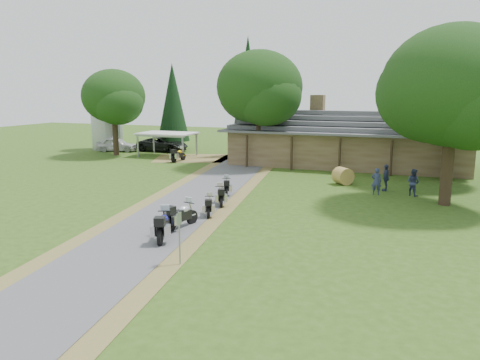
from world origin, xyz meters
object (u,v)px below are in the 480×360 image
at_px(silo, 107,118).
at_px(motorcycle_row_c, 209,205).
at_px(motorcycle_row_e, 227,185).
at_px(motorcycle_carport_a, 178,154).
at_px(lodge, 348,138).
at_px(hay_bale, 343,176).
at_px(motorcycle_row_a, 163,224).
at_px(car_dark_suv, 163,141).
at_px(carport, 168,144).
at_px(motorcycle_row_d, 221,194).
at_px(motorcycle_row_b, 181,214).
at_px(car_white_sedan, 117,143).

relative_size(silo, motorcycle_row_c, 4.21).
xyz_separation_m(motorcycle_row_e, motorcycle_carport_a, (-9.59, 11.57, 0.11)).
bearing_deg(silo, lodge, -4.11).
xyz_separation_m(motorcycle_row_e, hay_bale, (6.55, 5.96, 0.02)).
distance_m(lodge, motorcycle_row_a, 25.38).
xyz_separation_m(silo, hay_bale, (28.16, -11.23, -2.92)).
distance_m(car_dark_suv, motorcycle_row_a, 31.47).
bearing_deg(carport, motorcycle_carport_a, -47.05).
bearing_deg(motorcycle_row_c, motorcycle_row_d, -12.72).
distance_m(lodge, motorcycle_row_e, 16.32).
distance_m(car_dark_suv, motorcycle_row_c, 27.71).
relative_size(lodge, carport, 3.85).
xyz_separation_m(car_dark_suv, motorcycle_row_c, (15.81, -22.76, -0.59)).
distance_m(motorcycle_row_a, motorcycle_row_b, 1.89).
height_order(car_white_sedan, car_dark_suv, car_dark_suv).
xyz_separation_m(carport, car_white_sedan, (-7.12, 1.43, -0.27)).
bearing_deg(motorcycle_carport_a, motorcycle_row_d, -138.75).
bearing_deg(motorcycle_row_b, motorcycle_row_a, -164.79).
bearing_deg(motorcycle_row_b, motorcycle_row_e, 18.64).
relative_size(car_white_sedan, motorcycle_row_b, 2.72).
height_order(carport, motorcycle_row_b, carport).
bearing_deg(silo, carport, -16.65).
height_order(car_white_sedan, motorcycle_row_a, car_white_sedan).
distance_m(silo, hay_bale, 30.45).
bearing_deg(lodge, hay_bale, -83.87).
distance_m(silo, motorcycle_row_a, 35.10).
distance_m(motorcycle_row_b, motorcycle_carport_a, 21.93).
bearing_deg(motorcycle_row_c, silo, 24.59).
xyz_separation_m(motorcycle_row_b, motorcycle_row_c, (0.28, 2.68, -0.13)).
height_order(carport, motorcycle_row_c, carport).
relative_size(lodge, motorcycle_row_b, 10.34).
distance_m(silo, motorcycle_row_c, 31.91).
height_order(carport, car_dark_suv, carport).
distance_m(silo, car_dark_suv, 7.26).
height_order(motorcycle_row_d, hay_bale, motorcycle_row_d).
xyz_separation_m(car_white_sedan, car_dark_suv, (4.68, 1.84, 0.23)).
xyz_separation_m(car_dark_suv, hay_bale, (21.30, -11.72, -0.56)).
bearing_deg(motorcycle_row_e, motorcycle_row_a, 162.08).
bearing_deg(motorcycle_row_b, motorcycle_carport_a, 41.15).
distance_m(car_white_sedan, motorcycle_carport_a, 10.73).
xyz_separation_m(car_dark_suv, motorcycle_carport_a, (5.16, -6.11, -0.47)).
xyz_separation_m(motorcycle_row_d, hay_bale, (5.84, 8.64, -0.01)).
bearing_deg(motorcycle_row_a, motorcycle_row_e, -14.98).
relative_size(motorcycle_row_d, motorcycle_row_e, 1.04).
bearing_deg(lodge, car_dark_suv, 173.14).
bearing_deg(motorcycle_carport_a, car_dark_suv, 45.54).
relative_size(silo, hay_bale, 5.83).
bearing_deg(motorcycle_row_b, car_white_sedan, 53.51).
bearing_deg(silo, motorcycle_row_b, -48.10).
bearing_deg(car_white_sedan, car_dark_suv, -82.43).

